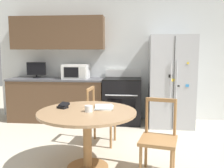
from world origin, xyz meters
TOP-DOWN VIEW (x-y plane):
  - back_wall at (-0.31, 2.59)m, footprint 5.20×0.44m
  - kitchen_counter at (-1.22, 2.29)m, footprint 1.98×0.64m
  - refrigerator at (1.11, 2.20)m, footprint 0.85×0.79m
  - oven_range at (0.16, 2.26)m, footprint 0.75×0.68m
  - microwave at (-0.81, 2.28)m, footprint 0.51×0.40m
  - countertop_tv at (-1.68, 2.35)m, footprint 0.41×0.16m
  - dining_table at (-0.16, 0.18)m, footprint 1.21×1.21m
  - dining_chair_far at (-0.12, 1.05)m, footprint 0.46×0.46m
  - dining_chair_right at (0.70, 0.12)m, footprint 0.50×0.50m
  - candle_glass at (-0.14, 0.15)m, footprint 0.10×0.10m
  - wallet at (-0.50, 0.31)m, footprint 0.16×0.17m
  - mail_stack at (0.02, 0.35)m, footprint 0.26×0.33m

SIDE VIEW (x-z plane):
  - dining_chair_far at x=-0.12m, z-range -0.02..0.89m
  - dining_chair_right at x=0.70m, z-range -0.02..0.89m
  - kitchen_counter at x=-1.22m, z-range 0.00..0.90m
  - oven_range at x=0.16m, z-range -0.07..1.01m
  - dining_table at x=-0.16m, z-range 0.23..0.97m
  - mail_stack at x=0.02m, z-range 0.74..0.77m
  - wallet at x=-0.50m, z-range 0.74..0.81m
  - candle_glass at x=-0.14m, z-range 0.74..0.81m
  - refrigerator at x=1.11m, z-range 0.00..1.77m
  - microwave at x=-0.81m, z-range 0.90..1.19m
  - countertop_tv at x=-1.68m, z-range 0.91..1.24m
  - back_wall at x=-0.31m, z-range 0.14..2.74m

